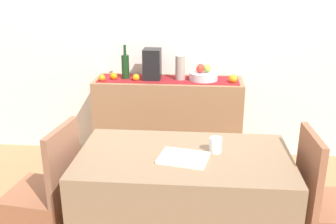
# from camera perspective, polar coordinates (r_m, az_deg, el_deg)

# --- Properties ---
(ground_plane) EXTENTS (6.40, 6.40, 0.02)m
(ground_plane) POSITION_cam_1_polar(r_m,az_deg,el_deg) (3.12, -1.40, -14.79)
(ground_plane) COLOR #A3774F
(ground_plane) RESTS_ON ground
(room_wall_rear) EXTENTS (6.40, 0.06, 2.70)m
(room_wall_rear) POSITION_cam_1_polar(r_m,az_deg,el_deg) (3.78, 0.38, 13.40)
(room_wall_rear) COLOR silver
(room_wall_rear) RESTS_ON ground
(sideboard_console) EXTENTS (1.39, 0.42, 0.83)m
(sideboard_console) POSITION_cam_1_polar(r_m,az_deg,el_deg) (3.74, 0.10, -1.38)
(sideboard_console) COLOR #8F6546
(sideboard_console) RESTS_ON ground
(table_runner) EXTENTS (1.31, 0.32, 0.01)m
(table_runner) POSITION_cam_1_polar(r_m,az_deg,el_deg) (3.62, 0.10, 4.86)
(table_runner) COLOR maroon
(table_runner) RESTS_ON sideboard_console
(fruit_bowl) EXTENTS (0.27, 0.27, 0.07)m
(fruit_bowl) POSITION_cam_1_polar(r_m,az_deg,el_deg) (3.59, 5.28, 5.32)
(fruit_bowl) COLOR silver
(fruit_bowl) RESTS_ON table_runner
(apple_right) EXTENTS (0.07, 0.07, 0.07)m
(apple_right) POSITION_cam_1_polar(r_m,az_deg,el_deg) (3.63, 4.87, 6.60)
(apple_right) COLOR #B93221
(apple_right) RESTS_ON fruit_bowl
(apple_upper) EXTENTS (0.07, 0.07, 0.07)m
(apple_upper) POSITION_cam_1_polar(r_m,az_deg,el_deg) (3.56, 4.75, 6.36)
(apple_upper) COLOR red
(apple_upper) RESTS_ON fruit_bowl
(apple_front) EXTENTS (0.07, 0.07, 0.07)m
(apple_front) POSITION_cam_1_polar(r_m,az_deg,el_deg) (3.58, 5.82, 6.43)
(apple_front) COLOR #8A9E3F
(apple_front) RESTS_ON fruit_bowl
(wine_bottle) EXTENTS (0.07, 0.07, 0.32)m
(wine_bottle) POSITION_cam_1_polar(r_m,az_deg,el_deg) (3.64, -6.33, 6.76)
(wine_bottle) COLOR #163818
(wine_bottle) RESTS_ON sideboard_console
(coffee_maker) EXTENTS (0.16, 0.18, 0.29)m
(coffee_maker) POSITION_cam_1_polar(r_m,az_deg,el_deg) (3.60, -2.36, 7.08)
(coffee_maker) COLOR black
(coffee_maker) RESTS_ON sideboard_console
(ceramic_vase) EXTENTS (0.09, 0.09, 0.23)m
(ceramic_vase) POSITION_cam_1_polar(r_m,az_deg,el_deg) (3.58, 1.83, 6.54)
(ceramic_vase) COLOR gray
(ceramic_vase) RESTS_ON sideboard_console
(orange_loose_near_bowl) EXTENTS (0.07, 0.07, 0.07)m
(orange_loose_near_bowl) POSITION_cam_1_polar(r_m,az_deg,el_deg) (3.57, -4.76, 5.12)
(orange_loose_near_bowl) COLOR orange
(orange_loose_near_bowl) RESTS_ON sideboard_console
(orange_loose_mid) EXTENTS (0.06, 0.06, 0.06)m
(orange_loose_mid) POSITION_cam_1_polar(r_m,az_deg,el_deg) (3.60, -9.76, 5.00)
(orange_loose_mid) COLOR orange
(orange_loose_mid) RESTS_ON sideboard_console
(orange_loose_far) EXTENTS (0.07, 0.07, 0.07)m
(orange_loose_far) POSITION_cam_1_polar(r_m,az_deg,el_deg) (3.64, -8.04, 5.27)
(orange_loose_far) COLOR orange
(orange_loose_far) RESTS_ON sideboard_console
(orange_loose_end) EXTENTS (0.08, 0.08, 0.08)m
(orange_loose_end) POSITION_cam_1_polar(r_m,az_deg,el_deg) (3.54, 9.61, 4.88)
(orange_loose_end) COLOR orange
(orange_loose_end) RESTS_ON sideboard_console
(dining_table) EXTENTS (1.28, 0.72, 0.74)m
(dining_table) POSITION_cam_1_polar(r_m,az_deg,el_deg) (2.50, 2.26, -13.99)
(dining_table) COLOR #866A4F
(dining_table) RESTS_ON ground
(open_book) EXTENTS (0.32, 0.26, 0.02)m
(open_book) POSITION_cam_1_polar(r_m,az_deg,el_deg) (2.26, 2.32, -6.82)
(open_book) COLOR white
(open_book) RESTS_ON dining_table
(coffee_cup) EXTENTS (0.08, 0.08, 0.09)m
(coffee_cup) POSITION_cam_1_polar(r_m,az_deg,el_deg) (2.34, 7.06, -4.88)
(coffee_cup) COLOR silver
(coffee_cup) RESTS_ON dining_table
(chair_near_window) EXTENTS (0.45, 0.45, 0.90)m
(chair_near_window) POSITION_cam_1_polar(r_m,az_deg,el_deg) (2.74, -17.64, -14.34)
(chair_near_window) COLOR #92583C
(chair_near_window) RESTS_ON ground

